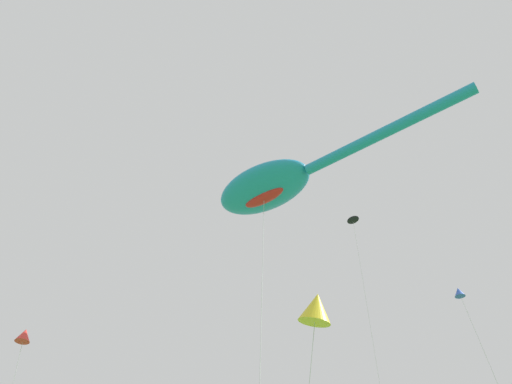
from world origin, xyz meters
name	(u,v)px	position (x,y,z in m)	size (l,w,h in m)	color
big_show_kite	(273,184)	(0.82, 14.22, 19.77)	(8.53, 13.45, 20.58)	#1E8CBF
small_kite_stunt_black	(24,337)	(-8.87, 20.79, 11.77)	(1.81, 2.62, 12.14)	red
small_kite_triangle_green	(354,226)	(11.36, 20.65, 25.21)	(2.81, 3.95, 26.00)	black
small_kite_box_yellow	(460,295)	(11.20, 13.07, 14.92)	(0.80, 1.28, 15.37)	blue
small_kite_streamer_purple	(316,308)	(-1.29, 8.02, 8.60)	(1.37, 2.28, 9.15)	yellow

